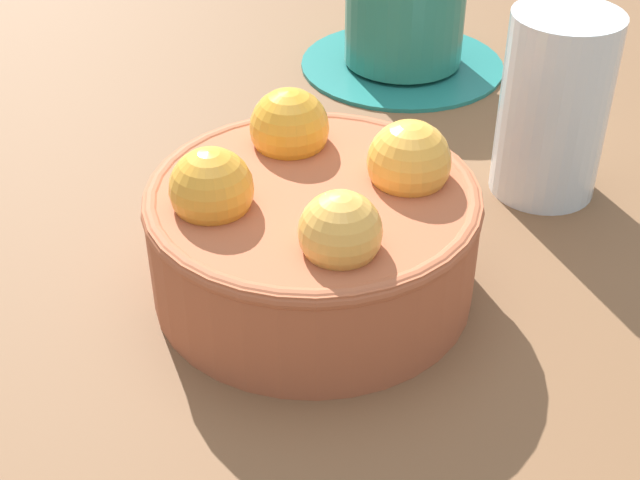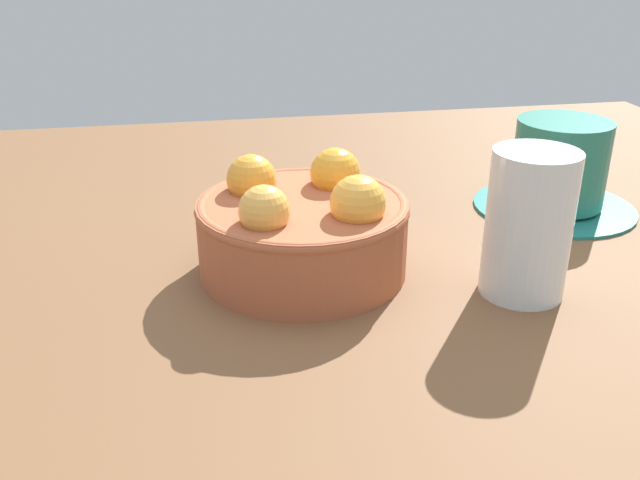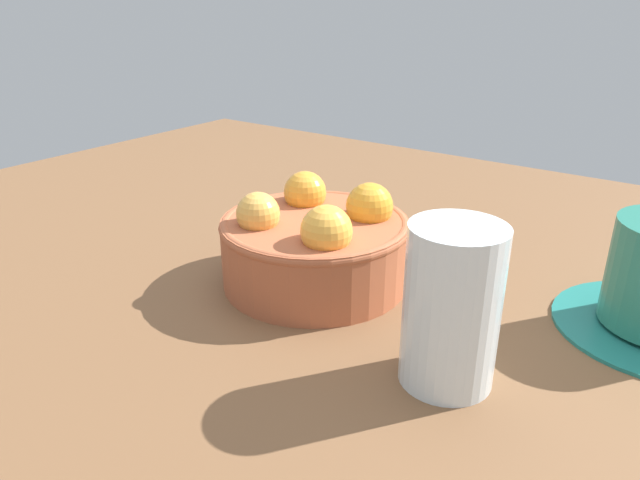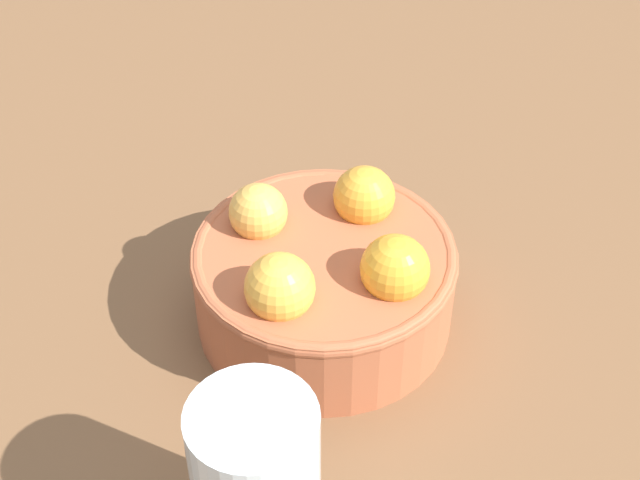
# 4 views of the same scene
# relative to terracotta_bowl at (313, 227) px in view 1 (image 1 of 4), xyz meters

# --- Properties ---
(ground_plane) EXTENTS (1.19, 0.98, 0.03)m
(ground_plane) POSITION_rel_terracotta_bowl_xyz_m (0.00, 0.00, -0.05)
(ground_plane) COLOR brown
(terracotta_bowl) EXTENTS (0.17, 0.17, 0.09)m
(terracotta_bowl) POSITION_rel_terracotta_bowl_xyz_m (0.00, 0.00, 0.00)
(terracotta_bowl) COLOR #AD5938
(terracotta_bowl) RESTS_ON ground_plane
(coffee_cup) EXTENTS (0.15, 0.15, 0.09)m
(coffee_cup) POSITION_rel_terracotta_bowl_xyz_m (-0.26, -0.09, 0.00)
(coffee_cup) COLOR #1E6F68
(coffee_cup) RESTS_ON ground_plane
(water_glass) EXTENTS (0.06, 0.06, 0.11)m
(water_glass) POSITION_rel_terracotta_bowl_xyz_m (-0.16, 0.06, 0.02)
(water_glass) COLOR silver
(water_glass) RESTS_ON ground_plane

